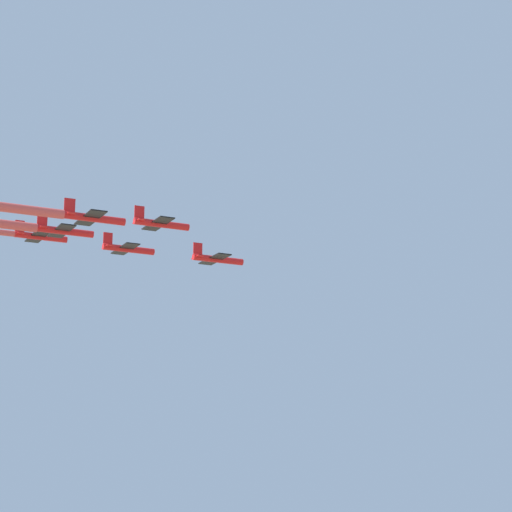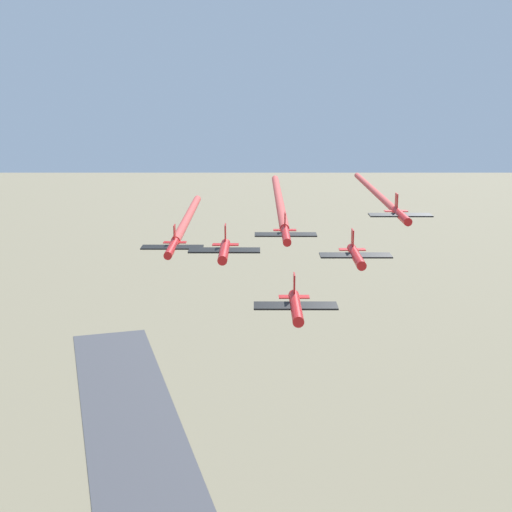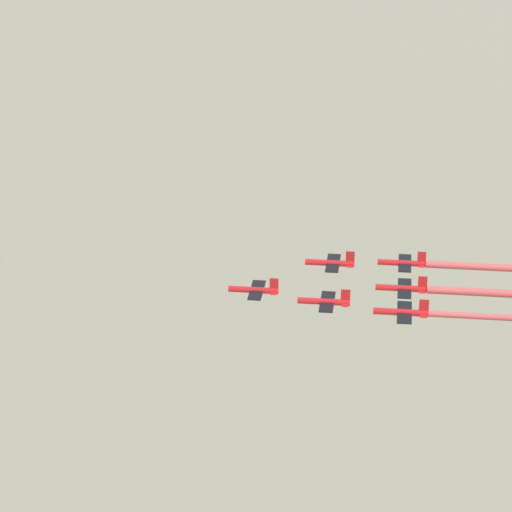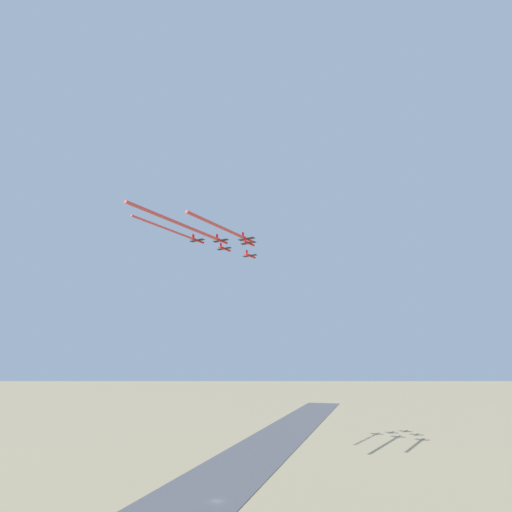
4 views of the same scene
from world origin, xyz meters
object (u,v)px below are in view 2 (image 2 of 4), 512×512
object	(u,v)px
jet_2	(224,250)
jet_1	(356,255)
jet_0	(296,306)
jet_4	(286,235)
jet_3	(401,215)
jet_5	(172,247)

from	to	relation	value
jet_2	jet_1	bearing A→B (deg)	180.00
jet_0	jet_4	bearing A→B (deg)	-90.00
jet_3	jet_4	bearing A→B (deg)	0.00
jet_2	jet_3	bearing A→B (deg)	-150.46
jet_0	jet_5	bearing A→B (deg)	-59.53
jet_1	jet_3	size ratio (longest dim) A/B	1.00
jet_0	jet_1	size ratio (longest dim) A/B	1.00
jet_1	jet_4	xyz separation A→B (m)	(-10.36, -10.84, -0.25)
jet_4	jet_5	size ratio (longest dim) A/B	1.00
jet_1	jet_0	bearing A→B (deg)	59.53
jet_5	jet_0	bearing A→B (deg)	120.47
jet_1	jet_3	world-z (taller)	jet_3
jet_2	jet_3	distance (m)	26.27
jet_0	jet_5	xyz separation A→B (m)	(-20.73, -21.67, 0.03)
jet_3	jet_4	size ratio (longest dim) A/B	1.00
jet_0	jet_3	bearing A→B (deg)	-120.47
jet_3	jet_2	bearing A→B (deg)	29.54
jet_1	jet_4	distance (m)	15.00
jet_2	jet_5	world-z (taller)	jet_2
jet_4	jet_1	bearing A→B (deg)	120.47
jet_4	jet_5	xyz separation A→B (m)	(4.14, -14.63, -1.74)
jet_1	jet_5	xyz separation A→B (m)	(-6.22, -25.46, -1.99)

